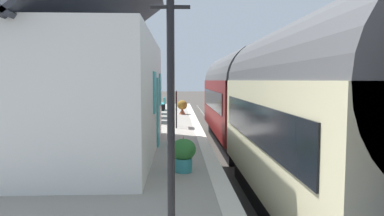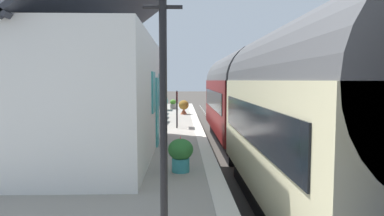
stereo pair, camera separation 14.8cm
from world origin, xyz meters
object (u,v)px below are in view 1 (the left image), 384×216
bench_by_lamp (163,103)px  station_sign_board (176,100)px  station_building (76,92)px  planter_corner_building (148,110)px  lamp_post_platform (171,45)px  tree_behind_building (53,45)px  bench_near_building (157,113)px  planter_bench_left (171,104)px  train (309,116)px  bench_platform_end (158,106)px  planter_edge_near (183,153)px  planter_by_door (118,108)px  tree_mid_background (19,42)px  planter_edge_far (182,106)px  bench_mid_platform (158,109)px

bench_by_lamp → station_sign_board: (-8.48, -0.95, 0.71)m
station_building → planter_corner_building: bearing=-6.1°
planter_corner_building → station_sign_board: (-5.16, -1.66, 0.88)m
lamp_post_platform → station_sign_board: size_ratio=2.24×
bench_by_lamp → tree_behind_building: 10.86m
bench_near_building → planter_bench_left: bearing=-3.9°
station_sign_board → train: bearing=-157.7°
bench_by_lamp → tree_behind_building: tree_behind_building is taller
train → bench_platform_end: (13.24, 4.11, -0.76)m
train → bench_platform_end: 13.88m
planter_corner_building → bench_platform_end: bearing=-33.1°
bench_by_lamp → planter_edge_near: bearing=-175.9°
planter_by_door → tree_mid_background: size_ratio=0.11×
bench_platform_end → tree_mid_background: 8.14m
bench_near_building → bench_platform_end: same height
train → planter_edge_near: (-0.01, 2.80, -0.81)m
bench_near_building → planter_edge_far: bench_near_building is taller
station_building → planter_edge_near: (-2.11, -2.94, -1.29)m
train → planter_edge_near: train is taller
planter_corner_building → tree_mid_background: bearing=111.4°
station_building → tree_mid_background: bearing=32.4°
bench_platform_end → planter_bench_left: size_ratio=2.04×
planter_bench_left → tree_behind_building: bearing=68.5°
train → planter_by_door: bearing=26.8°
bench_platform_end → bench_mid_platform: (-2.24, -0.09, 0.00)m
planter_edge_far → planter_edge_near: bearing=179.4°
train → planter_corner_building: size_ratio=34.88×
bench_platform_end → station_building: bearing=171.7°
planter_corner_building → station_sign_board: size_ratio=0.47×
bench_mid_platform → lamp_post_platform: lamp_post_platform is taller
train → bench_platform_end: size_ratio=18.23×
bench_platform_end → planter_bench_left: bearing=-12.0°
bench_mid_platform → planter_edge_far: 2.35m
train → bench_near_building: 9.85m
bench_mid_platform → station_building: bearing=169.1°
train → bench_mid_platform: bearing=20.1°
bench_near_building → bench_by_lamp: 6.74m
tree_behind_building → bench_by_lamp: bearing=-117.2°
planter_edge_near → planter_corner_building: (12.43, 1.84, -0.12)m
lamp_post_platform → tree_mid_background: size_ratio=0.51×
station_building → planter_by_door: bearing=3.9°
planter_edge_far → planter_by_door: size_ratio=1.10×
bench_mid_platform → planter_by_door: (1.81, 2.44, -0.09)m
station_building → bench_mid_platform: station_building is taller
planter_edge_far → bench_near_building: bearing=162.2°
bench_near_building → tree_mid_background: size_ratio=0.20×
bench_platform_end → station_sign_board: (-5.98, -1.12, 0.71)m
bench_by_lamp → lamp_post_platform: 18.95m
bench_by_lamp → lamp_post_platform: bearing=-177.2°
station_building → bench_platform_end: 11.33m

